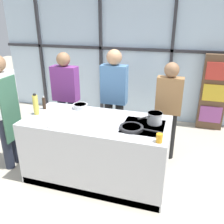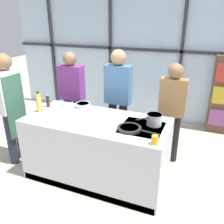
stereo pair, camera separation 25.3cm
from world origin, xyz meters
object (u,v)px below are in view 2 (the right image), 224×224
at_px(spectator_center_left, 118,95).
at_px(spectator_center_right, 172,108).
at_px(white_plate, 57,122).
at_px(oil_bottle, 39,102).
at_px(spectator_far_left, 72,93).
at_px(mixing_bowl, 83,105).
at_px(pepper_grinder, 48,101).
at_px(juice_glass_near, 155,140).
at_px(saucepan, 154,119).
at_px(frying_pan, 130,128).
at_px(chef, 10,103).

height_order(spectator_center_left, spectator_center_right, spectator_center_left).
bearing_deg(white_plate, oil_bottle, 152.18).
bearing_deg(white_plate, spectator_far_left, 111.81).
xyz_separation_m(white_plate, mixing_bowl, (0.05, 0.63, 0.03)).
height_order(spectator_far_left, pepper_grinder, spectator_far_left).
bearing_deg(juice_glass_near, spectator_center_left, 126.47).
bearing_deg(spectator_center_right, oil_bottle, 26.90).
xyz_separation_m(saucepan, white_plate, (-1.18, -0.42, -0.07)).
relative_size(spectator_far_left, mixing_bowl, 7.41).
xyz_separation_m(white_plate, pepper_grinder, (-0.46, 0.45, 0.08)).
relative_size(spectator_center_right, white_plate, 6.06).
xyz_separation_m(spectator_far_left, pepper_grinder, (-0.01, -0.67, 0.07)).
distance_m(saucepan, juice_glass_near, 0.49).
height_order(frying_pan, white_plate, frying_pan).
distance_m(spectator_far_left, saucepan, 1.78).
bearing_deg(juice_glass_near, mixing_bowl, 151.28).
xyz_separation_m(frying_pan, mixing_bowl, (-0.90, 0.46, 0.02)).
height_order(chef, juice_glass_near, chef).
height_order(chef, saucepan, chef).
relative_size(spectator_center_left, frying_pan, 3.27).
distance_m(spectator_center_right, pepper_grinder, 1.89).
height_order(spectator_center_left, juice_glass_near, spectator_center_left).
height_order(oil_bottle, juice_glass_near, oil_bottle).
bearing_deg(white_plate, saucepan, 19.45).
distance_m(chef, spectator_center_right, 2.44).
distance_m(spectator_center_left, saucepan, 1.04).
xyz_separation_m(spectator_center_left, pepper_grinder, (-0.88, -0.67, 0.00)).
distance_m(pepper_grinder, juice_glass_near, 1.83).
height_order(white_plate, juice_glass_near, juice_glass_near).
height_order(white_plate, mixing_bowl, mixing_bowl).
bearing_deg(oil_bottle, chef, -175.07).
height_order(spectator_far_left, oil_bottle, spectator_far_left).
xyz_separation_m(spectator_center_left, oil_bottle, (-0.87, -0.89, 0.05)).
xyz_separation_m(chef, spectator_center_left, (1.37, 0.93, 0.01)).
bearing_deg(spectator_center_left, pepper_grinder, 37.24).
xyz_separation_m(spectator_center_right, juice_glass_near, (-0.00, -1.18, 0.05)).
bearing_deg(pepper_grinder, juice_glass_near, -16.19).
height_order(white_plate, oil_bottle, oil_bottle).
bearing_deg(frying_pan, pepper_grinder, 168.58).
distance_m(spectator_center_right, mixing_bowl, 1.35).
height_order(frying_pan, pepper_grinder, pepper_grinder).
bearing_deg(chef, pepper_grinder, 117.92).
bearing_deg(spectator_center_left, saucepan, 137.01).
bearing_deg(spectator_far_left, juice_glass_near, 145.96).
distance_m(oil_bottle, pepper_grinder, 0.22).
xyz_separation_m(spectator_center_left, juice_glass_near, (0.87, -1.18, -0.04)).
bearing_deg(spectator_far_left, saucepan, 156.63).
bearing_deg(frying_pan, chef, 179.28).
height_order(spectator_far_left, spectator_center_right, spectator_far_left).
xyz_separation_m(frying_pan, white_plate, (-0.94, -0.17, -0.01)).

